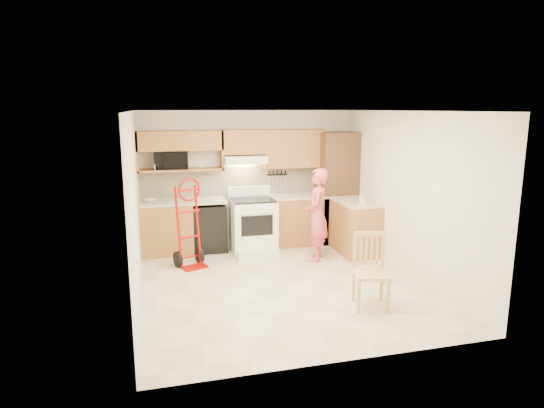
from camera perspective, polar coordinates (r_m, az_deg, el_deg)
name	(u,v)px	position (r m, az deg, el deg)	size (l,w,h in m)	color
floor	(281,284)	(7.02, 1.05, -9.72)	(4.00, 4.50, 0.02)	beige
ceiling	(281,110)	(6.54, 1.13, 11.33)	(4.00, 4.50, 0.02)	white
wall_back	(248,178)	(8.83, -2.90, 3.18)	(4.00, 0.02, 2.50)	silver
wall_front	(344,244)	(4.59, 8.79, -4.87)	(4.00, 0.02, 2.50)	silver
wall_left	(134,208)	(6.43, -16.43, -0.47)	(0.02, 4.50, 2.50)	silver
wall_right	(407,194)	(7.46, 16.13, 1.17)	(0.02, 4.50, 2.50)	silver
backsplash	(249,181)	(8.81, -2.86, 2.83)	(3.92, 0.03, 0.55)	beige
lower_cab_left	(167,229)	(8.51, -12.69, -2.92)	(0.90, 0.60, 0.90)	#AC7937
dishwasher	(209,227)	(8.56, -7.67, -2.81)	(0.60, 0.60, 0.85)	black
lower_cab_right	(295,220)	(8.89, 2.81, -2.01)	(1.14, 0.60, 0.90)	#AC7937
countertop_left	(183,202)	(8.42, -10.80, 0.29)	(1.50, 0.63, 0.04)	#B8AB91
countertop_right	(295,196)	(8.80, 2.84, 0.96)	(1.14, 0.63, 0.04)	#B8AB91
cab_return_right	(355,228)	(8.48, 10.07, -2.87)	(0.60, 1.00, 0.90)	#AC7937
countertop_return	(356,202)	(8.37, 10.18, 0.25)	(0.63, 1.00, 0.04)	#B8AB91
pantry_tall	(336,187)	(9.05, 7.81, 2.01)	(0.70, 0.60, 2.10)	brown
upper_cab_left	(180,141)	(8.41, -11.14, 7.56)	(1.50, 0.33, 0.34)	#AC7937
upper_shelf_mw	(181,170)	(8.46, -11.00, 4.11)	(1.50, 0.33, 0.04)	#AC7937
upper_cab_center	(243,142)	(8.56, -3.50, 7.55)	(0.76, 0.33, 0.44)	#AC7937
upper_cab_right	(294,148)	(8.80, 2.63, 6.76)	(1.14, 0.33, 0.70)	#AC7937
range_hood	(244,159)	(8.52, -3.39, 5.44)	(0.76, 0.46, 0.14)	white
knife_strip	(277,178)	(8.91, 0.65, 3.20)	(0.40, 0.05, 0.29)	black
microwave	(171,160)	(8.43, -12.15, 5.27)	(0.57, 0.39, 0.32)	black
range	(254,221)	(8.32, -2.24, -2.13)	(0.77, 1.02, 1.14)	white
person	(317,215)	(7.89, 5.47, -1.32)	(0.57, 0.37, 1.57)	#E14A55
hand_truck	(191,227)	(7.66, -9.87, -2.82)	(0.52, 0.47, 1.31)	#A30A01
dining_chair	(371,272)	(6.22, 11.98, -8.03)	(0.43, 0.47, 0.96)	tan
soap_bottle	(362,197)	(8.15, 10.87, 0.79)	(0.09, 0.09, 0.20)	white
bowl	(151,201)	(8.39, -14.53, 0.40)	(0.21, 0.21, 0.05)	white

